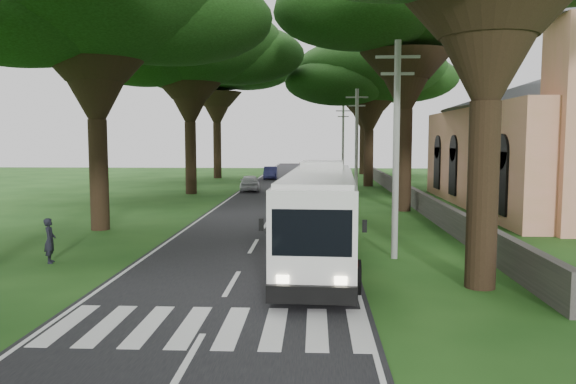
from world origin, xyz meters
TOP-DOWN VIEW (x-y plane):
  - ground at (0.00, 0.00)m, footprint 140.00×140.00m
  - road at (0.00, 25.00)m, footprint 8.00×120.00m
  - crosswalk at (0.00, -2.00)m, footprint 8.00×3.00m
  - property_wall at (9.00, 24.00)m, footprint 0.35×50.00m
  - church at (17.86, 21.55)m, footprint 14.00×24.00m
  - pole_near at (5.50, 6.00)m, footprint 1.60×0.24m
  - pole_mid at (5.50, 26.00)m, footprint 1.60×0.24m
  - pole_far at (5.50, 46.00)m, footprint 1.60×0.24m
  - tree_l_mida at (-8.00, 12.00)m, footprint 14.02×14.02m
  - tree_l_midb at (-7.50, 30.00)m, footprint 15.19×15.19m
  - tree_l_far at (-8.50, 48.00)m, footprint 14.27×14.27m
  - tree_r_mida at (8.00, 20.00)m, footprint 14.41×14.41m
  - tree_r_midb at (7.50, 38.00)m, footprint 14.06×14.06m
  - tree_r_far at (8.50, 56.00)m, footprint 13.23×13.23m
  - coach_bus at (2.70, 4.84)m, footprint 2.99×11.25m
  - distant_car_a at (-3.00, 32.31)m, footprint 2.08×4.27m
  - distant_car_b at (-2.38, 46.52)m, footprint 1.61×4.15m
  - distant_car_c at (1.75, 57.68)m, footprint 2.79×5.40m
  - pedestrian at (-6.98, 4.65)m, footprint 0.56×0.69m

SIDE VIEW (x-z plane):
  - ground at x=0.00m, z-range 0.00..0.00m
  - crosswalk at x=0.00m, z-range -0.01..0.01m
  - road at x=0.00m, z-range -0.01..0.03m
  - property_wall at x=9.00m, z-range 0.00..1.20m
  - distant_car_b at x=-2.38m, z-range 0.03..1.38m
  - distant_car_a at x=-3.00m, z-range 0.03..1.43m
  - distant_car_c at x=1.75m, z-range 0.03..1.53m
  - pedestrian at x=-6.98m, z-range 0.00..1.63m
  - coach_bus at x=2.70m, z-range 0.13..3.42m
  - pole_near at x=5.50m, z-range 0.18..8.18m
  - pole_mid at x=5.50m, z-range 0.18..8.18m
  - pole_far at x=5.50m, z-range 0.18..8.18m
  - church at x=17.86m, z-range -0.89..10.71m
  - tree_r_midb at x=7.50m, z-range 3.71..17.32m
  - tree_l_mida at x=-8.00m, z-range 3.85..17.75m
  - tree_l_midb at x=-7.50m, z-range 4.20..19.24m
  - tree_r_far at x=8.50m, z-range 4.38..19.09m
  - tree_l_far at x=-8.50m, z-range 4.72..20.51m
  - tree_r_mida at x=8.00m, z-range 4.75..20.65m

